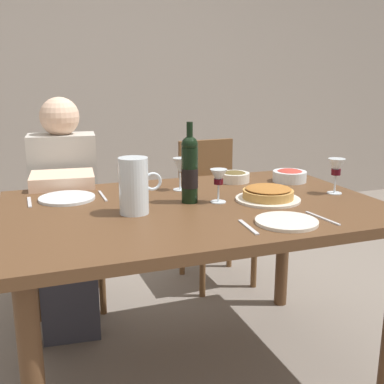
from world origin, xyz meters
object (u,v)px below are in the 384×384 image
object	(u,v)px
olive_bowl	(234,176)
wine_glass_centre	(180,167)
dinner_plate_right_setting	(287,222)
chair_left	(66,216)
dinner_plate_left_setting	(67,198)
chair_right	(212,202)
wine_bottle	(190,169)
dining_table	(196,226)
wine_glass_right_diner	(336,169)
salad_bowl	(290,175)
baked_tart	(268,194)
wine_glass_left_diner	(219,179)
diner_left	(65,206)
water_pitcher	(134,189)

from	to	relation	value
olive_bowl	wine_glass_centre	distance (m)	0.32
dinner_plate_right_setting	chair_left	xyz separation A→B (m)	(-0.66, 1.25, -0.27)
dinner_plate_left_setting	olive_bowl	bearing A→B (deg)	4.73
dinner_plate_right_setting	chair_right	size ratio (longest dim) A/B	0.26
wine_bottle	olive_bowl	world-z (taller)	wine_bottle
dining_table	dinner_plate_right_setting	world-z (taller)	dinner_plate_right_setting
wine_bottle	dinner_plate_right_setting	bearing A→B (deg)	-59.11
wine_glass_right_diner	salad_bowl	bearing A→B (deg)	102.52
dining_table	baked_tart	xyz separation A→B (m)	(0.30, -0.04, 0.12)
dining_table	baked_tart	distance (m)	0.33
olive_bowl	wine_glass_left_diner	distance (m)	0.40
olive_bowl	wine_glass_centre	size ratio (longest dim) A/B	1.00
wine_glass_left_diner	diner_left	world-z (taller)	diner_left
water_pitcher	dinner_plate_left_setting	world-z (taller)	water_pitcher
wine_bottle	chair_right	xyz separation A→B (m)	(0.46, 0.87, -0.40)
wine_glass_right_diner	chair_right	distance (m)	1.04
dining_table	chair_right	size ratio (longest dim) A/B	1.72
wine_glass_left_diner	wine_glass_right_diner	world-z (taller)	wine_glass_right_diner
wine_bottle	diner_left	world-z (taller)	diner_left
water_pitcher	wine_glass_right_diner	size ratio (longest dim) A/B	1.37
salad_bowl	wine_glass_left_diner	bearing A→B (deg)	-153.54
dining_table	wine_glass_left_diner	xyz separation A→B (m)	(0.10, -0.00, 0.19)
wine_bottle	dinner_plate_left_setting	size ratio (longest dim) A/B	1.41
chair_left	wine_glass_centre	bearing A→B (deg)	130.51
chair_left	wine_glass_right_diner	bearing A→B (deg)	144.24
water_pitcher	olive_bowl	world-z (taller)	water_pitcher
baked_tart	olive_bowl	distance (m)	0.37
wine_bottle	wine_glass_left_diner	size ratio (longest dim) A/B	2.37
wine_glass_left_diner	dinner_plate_left_setting	world-z (taller)	wine_glass_left_diner
chair_left	water_pitcher	bearing A→B (deg)	106.47
wine_glass_right_diner	chair_right	world-z (taller)	wine_glass_right_diner
salad_bowl	wine_glass_right_diner	size ratio (longest dim) A/B	1.05
wine_bottle	wine_glass_centre	distance (m)	0.22
dinner_plate_left_setting	wine_bottle	bearing A→B (deg)	-24.63
dining_table	diner_left	size ratio (longest dim) A/B	1.29
olive_bowl	wine_glass_left_diner	bearing A→B (deg)	-124.33
salad_bowl	diner_left	world-z (taller)	diner_left
baked_tart	salad_bowl	distance (m)	0.39
baked_tart	wine_glass_centre	world-z (taller)	wine_glass_centre
salad_bowl	chair_right	size ratio (longest dim) A/B	0.19
dining_table	dinner_plate_right_setting	xyz separation A→B (m)	(0.22, -0.34, 0.10)
baked_tart	dinner_plate_left_setting	bearing A→B (deg)	159.08
wine_bottle	dinner_plate_right_setting	xyz separation A→B (m)	(0.23, -0.38, -0.13)
baked_tart	chair_left	world-z (taller)	chair_left
baked_tart	wine_bottle	bearing A→B (deg)	164.97
diner_left	baked_tart	bearing A→B (deg)	142.34
baked_tart	salad_bowl	world-z (taller)	same
wine_glass_centre	wine_glass_left_diner	bearing A→B (deg)	-72.52
diner_left	wine_bottle	bearing A→B (deg)	130.87
baked_tart	olive_bowl	xyz separation A→B (m)	(0.02, 0.37, -0.00)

